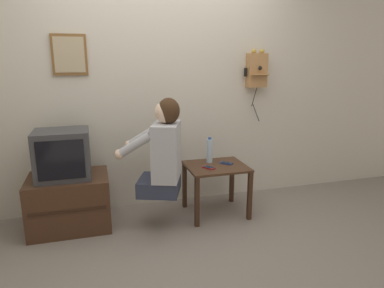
# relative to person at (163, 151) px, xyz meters

# --- Properties ---
(ground_plane) EXTENTS (14.00, 14.00, 0.00)m
(ground_plane) POSITION_rel_person_xyz_m (0.08, -0.42, -0.73)
(ground_plane) COLOR slate
(wall_back) EXTENTS (6.80, 0.05, 2.55)m
(wall_back) POSITION_rel_person_xyz_m (0.08, 0.60, 0.54)
(wall_back) COLOR beige
(wall_back) RESTS_ON ground_plane
(side_table) EXTENTS (0.58, 0.50, 0.51)m
(side_table) POSITION_rel_person_xyz_m (0.56, 0.14, -0.32)
(side_table) COLOR #422819
(side_table) RESTS_ON ground_plane
(person) EXTENTS (0.63, 0.54, 0.87)m
(person) POSITION_rel_person_xyz_m (0.00, 0.00, 0.00)
(person) COLOR #2D3347
(person) RESTS_ON ground_plane
(tv_stand) EXTENTS (0.71, 0.53, 0.49)m
(tv_stand) POSITION_rel_person_xyz_m (-0.84, 0.23, -0.49)
(tv_stand) COLOR #422819
(tv_stand) RESTS_ON ground_plane
(television) EXTENTS (0.46, 0.38, 0.43)m
(television) POSITION_rel_person_xyz_m (-0.86, 0.21, -0.03)
(television) COLOR #38383A
(television) RESTS_ON tv_stand
(wall_phone_antique) EXTENTS (0.25, 0.19, 0.77)m
(wall_phone_antique) POSITION_rel_person_xyz_m (1.13, 0.51, 0.68)
(wall_phone_antique) COLOR #AD7A47
(framed_picture) EXTENTS (0.31, 0.03, 0.37)m
(framed_picture) POSITION_rel_person_xyz_m (-0.75, 0.56, 0.83)
(framed_picture) COLOR brown
(cell_phone_held) EXTENTS (0.12, 0.14, 0.01)m
(cell_phone_held) POSITION_rel_person_xyz_m (0.45, 0.07, -0.22)
(cell_phone_held) COLOR maroon
(cell_phone_held) RESTS_ON side_table
(cell_phone_spare) EXTENTS (0.13, 0.13, 0.01)m
(cell_phone_spare) POSITION_rel_person_xyz_m (0.67, 0.16, -0.22)
(cell_phone_spare) COLOR navy
(cell_phone_spare) RESTS_ON side_table
(water_bottle) EXTENTS (0.06, 0.06, 0.26)m
(water_bottle) POSITION_rel_person_xyz_m (0.52, 0.25, -0.10)
(water_bottle) COLOR #ADC6DB
(water_bottle) RESTS_ON side_table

